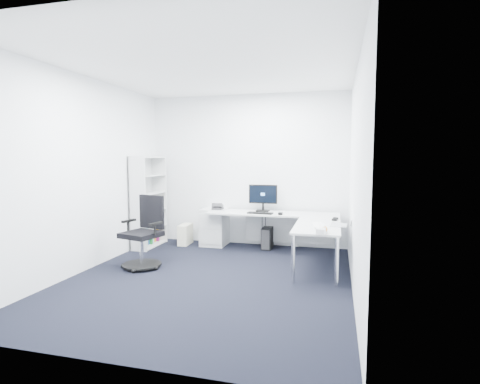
% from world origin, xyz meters
% --- Properties ---
extents(ground, '(4.20, 4.20, 0.00)m').
position_xyz_m(ground, '(0.00, 0.00, 0.00)').
color(ground, black).
extents(ceiling, '(4.20, 4.20, 0.00)m').
position_xyz_m(ceiling, '(0.00, 0.00, 2.70)').
color(ceiling, white).
extents(wall_back, '(3.60, 0.02, 2.70)m').
position_xyz_m(wall_back, '(0.00, 2.10, 1.35)').
color(wall_back, white).
rests_on(wall_back, ground).
extents(wall_front, '(3.60, 0.02, 2.70)m').
position_xyz_m(wall_front, '(0.00, -2.10, 1.35)').
color(wall_front, white).
rests_on(wall_front, ground).
extents(wall_left, '(0.02, 4.20, 2.70)m').
position_xyz_m(wall_left, '(-1.80, 0.00, 1.35)').
color(wall_left, white).
rests_on(wall_left, ground).
extents(wall_right, '(0.02, 4.20, 2.70)m').
position_xyz_m(wall_right, '(1.80, 0.00, 1.35)').
color(wall_right, white).
rests_on(wall_right, ground).
extents(l_desk, '(2.21, 1.24, 0.65)m').
position_xyz_m(l_desk, '(0.55, 1.40, 0.32)').
color(l_desk, silver).
rests_on(l_desk, ground).
extents(drawer_pedestal, '(0.43, 0.53, 0.66)m').
position_xyz_m(drawer_pedestal, '(-0.53, 1.87, 0.33)').
color(drawer_pedestal, silver).
rests_on(drawer_pedestal, ground).
extents(bookshelf, '(0.31, 0.80, 1.60)m').
position_xyz_m(bookshelf, '(-1.62, 1.45, 0.80)').
color(bookshelf, silver).
rests_on(bookshelf, ground).
extents(task_chair, '(0.70, 0.70, 1.03)m').
position_xyz_m(task_chair, '(-1.10, 0.24, 0.51)').
color(task_chair, black).
rests_on(task_chair, ground).
extents(black_pc_tower, '(0.17, 0.38, 0.37)m').
position_xyz_m(black_pc_tower, '(0.44, 1.84, 0.18)').
color(black_pc_tower, black).
rests_on(black_pc_tower, ground).
extents(beige_pc_tower, '(0.19, 0.39, 0.37)m').
position_xyz_m(beige_pc_tower, '(-1.06, 1.75, 0.18)').
color(beige_pc_tower, beige).
rests_on(beige_pc_tower, ground).
extents(power_strip, '(0.33, 0.13, 0.04)m').
position_xyz_m(power_strip, '(0.81, 2.13, 0.02)').
color(power_strip, white).
rests_on(power_strip, ground).
extents(monitor, '(0.50, 0.17, 0.48)m').
position_xyz_m(monitor, '(0.35, 1.86, 0.88)').
color(monitor, black).
rests_on(monitor, l_desk).
extents(black_keyboard, '(0.43, 0.18, 0.02)m').
position_xyz_m(black_keyboard, '(0.37, 1.56, 0.66)').
color(black_keyboard, black).
rests_on(black_keyboard, l_desk).
extents(mouse, '(0.07, 0.11, 0.04)m').
position_xyz_m(mouse, '(0.71, 1.54, 0.66)').
color(mouse, black).
rests_on(mouse, l_desk).
extents(desk_phone, '(0.18, 0.18, 0.13)m').
position_xyz_m(desk_phone, '(-0.45, 1.78, 0.71)').
color(desk_phone, '#2D2C2F').
rests_on(desk_phone, l_desk).
extents(laptop, '(0.34, 0.33, 0.22)m').
position_xyz_m(laptop, '(1.63, 0.76, 0.76)').
color(laptop, silver).
rests_on(laptop, l_desk).
extents(white_keyboard, '(0.17, 0.45, 0.01)m').
position_xyz_m(white_keyboard, '(1.35, 0.68, 0.65)').
color(white_keyboard, white).
rests_on(white_keyboard, l_desk).
extents(headphones, '(0.15, 0.21, 0.05)m').
position_xyz_m(headphones, '(1.58, 1.22, 0.67)').
color(headphones, black).
rests_on(headphones, l_desk).
extents(orange_fruit, '(0.08, 0.08, 0.08)m').
position_xyz_m(orange_fruit, '(1.45, 0.21, 0.69)').
color(orange_fruit, orange).
rests_on(orange_fruit, l_desk).
extents(tissue_box, '(0.13, 0.21, 0.07)m').
position_xyz_m(tissue_box, '(1.42, 0.14, 0.68)').
color(tissue_box, white).
rests_on(tissue_box, l_desk).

